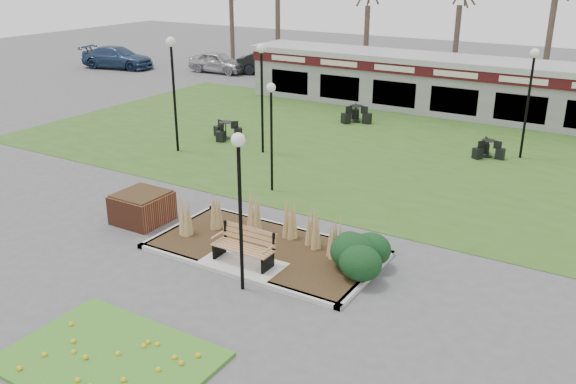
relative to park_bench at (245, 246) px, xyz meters
The scene contains 18 objects.
ground 0.64m from the park_bench, 90.00° to the right, with size 100.00×100.00×0.00m, color #515154.
lawn 11.77m from the park_bench, 90.00° to the left, with size 34.00×16.00×0.02m, color #31571B.
flower_bed 4.88m from the park_bench, 90.00° to the right, with size 4.20×3.00×0.16m.
planting_bed 1.70m from the park_bench, 40.83° to the left, with size 6.75×3.40×1.27m.
park_bench is the anchor object (origin of this frame).
brick_planter 4.47m from the park_bench, behind, with size 1.50×1.50×0.95m.
food_pavilion 19.73m from the park_bench, 90.00° to the left, with size 24.60×3.40×2.90m.
lamp_post_near_left 2.64m from the park_bench, 58.26° to the right, with size 0.33×0.33×4.01m.
lamp_post_near_right 6.06m from the park_bench, 115.32° to the left, with size 0.32×0.32×3.82m.
lamp_post_mid_left 11.29m from the park_bench, 140.12° to the left, with size 0.39×0.39×4.76m.
lamp_post_mid_right 14.45m from the park_bench, 72.41° to the left, with size 0.37×0.37×4.44m.
lamp_post_far_left 10.46m from the park_bench, 120.72° to the left, with size 0.37×0.37×4.52m.
bistro_set_a 12.35m from the park_bench, 128.97° to the left, with size 1.40×1.37×0.76m.
bistro_set_b 15.89m from the park_bench, 104.57° to the left, with size 1.35×1.55×0.82m.
bistro_set_d 13.31m from the park_bench, 76.55° to the left, with size 1.20×1.34×0.71m.
car_silver 29.62m from the park_bench, 128.63° to the left, with size 1.76×4.39×1.49m, color #A6A6AA.
car_black 28.65m from the park_bench, 121.14° to the left, with size 1.67×4.80×1.58m, color black.
car_blue 33.27m from the park_bench, 141.41° to the left, with size 2.22×5.46×1.58m, color navy.
Camera 1 is at (8.47, -11.56, 7.68)m, focal length 38.00 mm.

